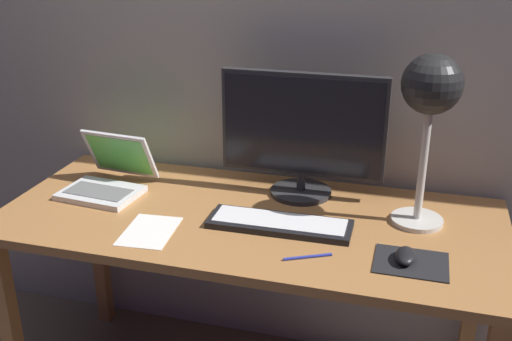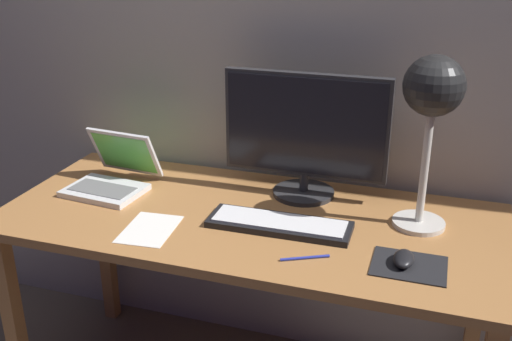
# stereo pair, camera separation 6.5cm
# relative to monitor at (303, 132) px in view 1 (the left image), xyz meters

# --- Properties ---
(back_wall) EXTENTS (4.80, 0.06, 2.60)m
(back_wall) POSITION_rel_monitor_xyz_m (-0.12, 0.19, 0.33)
(back_wall) COLOR #A8A099
(back_wall) RESTS_ON ground
(desk) EXTENTS (1.60, 0.70, 0.74)m
(desk) POSITION_rel_monitor_xyz_m (-0.12, -0.21, -0.31)
(desk) COLOR #A8703D
(desk) RESTS_ON ground
(monitor) EXTENTS (0.55, 0.21, 0.42)m
(monitor) POSITION_rel_monitor_xyz_m (0.00, 0.00, 0.00)
(monitor) COLOR #28282B
(monitor) RESTS_ON desk
(keyboard_main) EXTENTS (0.44, 0.15, 0.03)m
(keyboard_main) POSITION_rel_monitor_xyz_m (-0.01, -0.26, -0.21)
(keyboard_main) COLOR black
(keyboard_main) RESTS_ON desk
(laptop) EXTENTS (0.28, 0.30, 0.19)m
(laptop) POSITION_rel_monitor_xyz_m (-0.65, -0.14, -0.17)
(laptop) COLOR silver
(laptop) RESTS_ON desk
(desk_lamp) EXTENTS (0.18, 0.18, 0.53)m
(desk_lamp) POSITION_rel_monitor_xyz_m (0.39, -0.11, 0.18)
(desk_lamp) COLOR beige
(desk_lamp) RESTS_ON desk
(mousepad) EXTENTS (0.20, 0.16, 0.00)m
(mousepad) POSITION_rel_monitor_xyz_m (0.39, -0.37, -0.22)
(mousepad) COLOR black
(mousepad) RESTS_ON desk
(mouse) EXTENTS (0.06, 0.10, 0.03)m
(mouse) POSITION_rel_monitor_xyz_m (0.37, -0.37, -0.21)
(mouse) COLOR black
(mouse) RESTS_ON mousepad
(paper_sheet_near_mouse) EXTENTS (0.17, 0.22, 0.00)m
(paper_sheet_near_mouse) POSITION_rel_monitor_xyz_m (-0.38, -0.39, -0.23)
(paper_sheet_near_mouse) COLOR white
(paper_sheet_near_mouse) RESTS_ON desk
(pen) EXTENTS (0.13, 0.07, 0.01)m
(pen) POSITION_rel_monitor_xyz_m (0.11, -0.42, -0.22)
(pen) COLOR #2633A5
(pen) RESTS_ON desk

